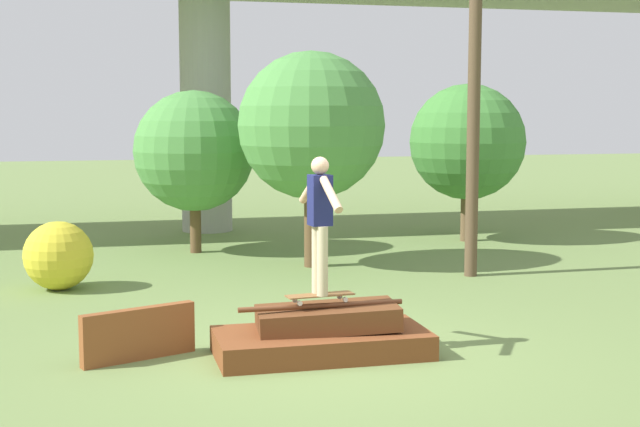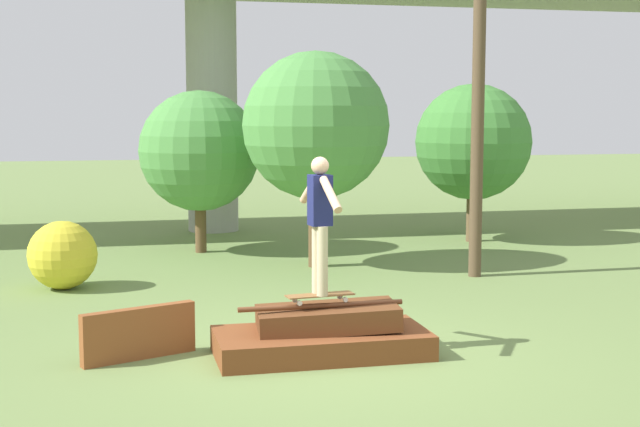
% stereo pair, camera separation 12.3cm
% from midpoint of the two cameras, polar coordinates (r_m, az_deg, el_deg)
% --- Properties ---
extents(ground_plane, '(80.00, 80.00, 0.00)m').
position_cam_midpoint_polar(ground_plane, '(9.73, -0.27, -9.05)').
color(ground_plane, olive).
extents(scrap_pile, '(2.28, 1.09, 0.57)m').
position_cam_midpoint_polar(scrap_pile, '(9.70, -0.16, -7.81)').
color(scrap_pile, brown).
rests_on(scrap_pile, ground_plane).
extents(scrap_plank_loose, '(1.22, 0.59, 0.55)m').
position_cam_midpoint_polar(scrap_plank_loose, '(9.70, -11.89, -7.55)').
color(scrap_plank_loose, brown).
rests_on(scrap_plank_loose, ground_plane).
extents(skateboard, '(0.76, 0.28, 0.09)m').
position_cam_midpoint_polar(skateboard, '(9.62, -0.37, -5.28)').
color(skateboard, brown).
rests_on(skateboard, scrap_pile).
extents(skater, '(0.24, 1.15, 1.48)m').
position_cam_midpoint_polar(skater, '(9.48, -0.37, -0.17)').
color(skater, '#C6B78E').
rests_on(skater, skateboard).
extents(utility_pole, '(1.30, 0.20, 6.72)m').
position_cam_midpoint_polar(utility_pole, '(14.25, 9.63, 9.97)').
color(utility_pole, brown).
rests_on(utility_pole, ground_plane).
extents(tree_behind_left, '(2.23, 2.23, 3.00)m').
position_cam_midpoint_polar(tree_behind_left, '(16.59, -8.26, 3.97)').
color(tree_behind_left, brown).
rests_on(tree_behind_left, ground_plane).
extents(tree_behind_right, '(2.32, 2.32, 3.17)m').
position_cam_midpoint_polar(tree_behind_right, '(18.12, 9.22, 4.53)').
color(tree_behind_right, brown).
rests_on(tree_behind_right, ground_plane).
extents(tree_mid_back, '(2.46, 2.46, 3.62)m').
position_cam_midpoint_polar(tree_mid_back, '(14.89, -0.80, 5.63)').
color(tree_mid_back, brown).
rests_on(tree_mid_back, ground_plane).
extents(bush_yellow_flowering, '(1.02, 1.02, 1.02)m').
position_cam_midpoint_polar(bush_yellow_flowering, '(13.66, -16.65, -2.60)').
color(bush_yellow_flowering, gold).
rests_on(bush_yellow_flowering, ground_plane).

